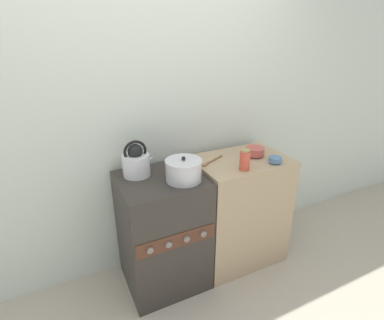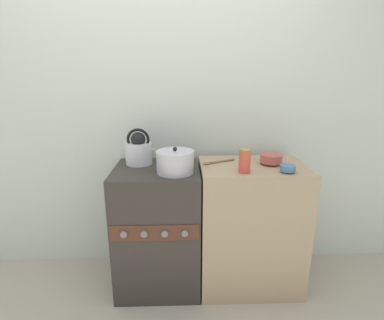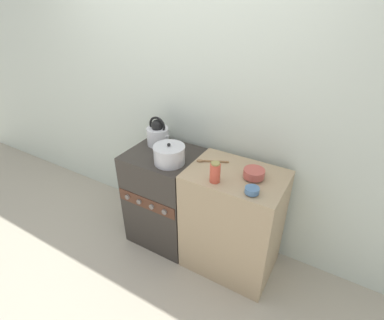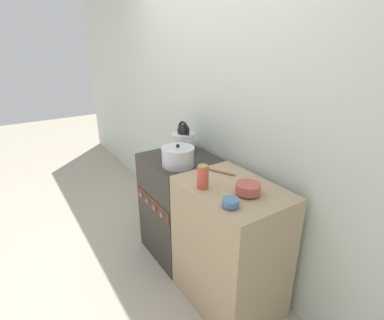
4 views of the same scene
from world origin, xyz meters
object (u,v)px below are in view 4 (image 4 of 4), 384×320
(enamel_bowl, at_px, (248,188))
(small_ceramic_bowl, at_px, (231,202))
(storage_jar, at_px, (203,177))
(kettle, at_px, (184,139))
(cooking_pot, at_px, (178,157))
(stove, at_px, (181,206))

(enamel_bowl, bearing_deg, small_ceramic_bowl, -73.20)
(storage_jar, bearing_deg, kettle, 157.14)
(cooking_pot, xyz_separation_m, enamel_bowl, (0.67, 0.10, -0.01))
(stove, height_order, kettle, kettle)
(stove, relative_size, storage_jar, 5.92)
(small_ceramic_bowl, bearing_deg, kettle, 162.91)
(small_ceramic_bowl, bearing_deg, stove, 167.89)
(stove, height_order, small_ceramic_bowl, small_ceramic_bowl)
(stove, distance_m, small_ceramic_bowl, 1.02)
(kettle, distance_m, cooking_pot, 0.35)
(kettle, distance_m, storage_jar, 0.78)
(stove, xyz_separation_m, kettle, (-0.13, 0.12, 0.56))
(kettle, distance_m, small_ceramic_bowl, 1.04)
(cooking_pot, bearing_deg, enamel_bowl, 8.20)
(enamel_bowl, relative_size, storage_jar, 0.99)
(cooking_pot, xyz_separation_m, small_ceramic_bowl, (0.73, -0.09, -0.02))
(cooking_pot, relative_size, storage_jar, 1.64)
(stove, distance_m, storage_jar, 0.83)
(kettle, relative_size, storage_jar, 1.70)
(small_ceramic_bowl, height_order, storage_jar, storage_jar)
(storage_jar, bearing_deg, enamel_bowl, 38.60)
(enamel_bowl, distance_m, storage_jar, 0.29)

